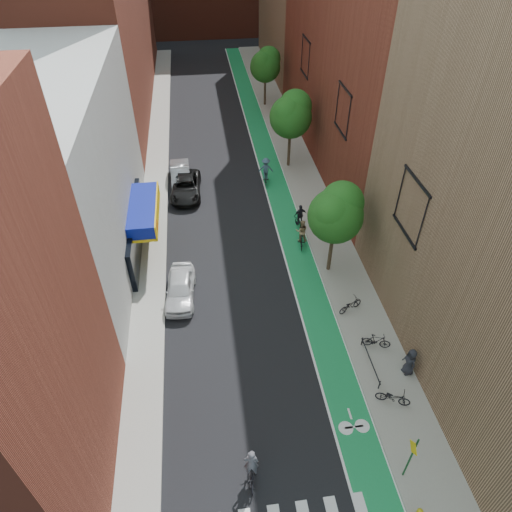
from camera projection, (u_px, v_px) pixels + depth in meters
name	position (u px, v px, depth m)	size (l,w,h in m)	color
ground	(268.00, 418.00, 21.96)	(160.00, 160.00, 0.00)	black
bike_lane	(267.00, 157.00, 42.04)	(2.00, 68.00, 0.01)	#157B3C
sidewalk_left	(157.00, 163.00, 40.97)	(2.00, 68.00, 0.15)	gray
sidewalk_right	(294.00, 154.00, 42.25)	(3.00, 68.00, 0.15)	gray
building_left_white	(54.00, 178.00, 27.55)	(8.00, 20.00, 12.00)	silver
building_right_mid_red	(370.00, 24.00, 35.76)	(8.00, 28.00, 22.00)	maroon
tree_near	(337.00, 212.00, 27.12)	(3.40, 3.36, 6.42)	#332619
tree_mid	(291.00, 114.00, 37.56)	(3.55, 3.53, 6.74)	#332619
tree_far	(266.00, 64.00, 48.40)	(3.30, 3.25, 6.21)	#332619
sign_pole	(411.00, 456.00, 18.68)	(0.13, 0.71, 3.00)	#194C26
parked_car_white	(180.00, 288.00, 27.80)	(1.71, 4.25, 1.45)	silver
parked_car_black	(186.00, 187.00, 36.76)	(2.32, 5.04, 1.40)	black
parked_car_silver	(180.00, 175.00, 38.13)	(1.57, 4.49, 1.48)	#92959A
cyclist_lead	(251.00, 470.00, 19.34)	(0.74, 1.68, 2.14)	black
cyclist_lane_near	(301.00, 235.00, 31.62)	(0.91, 1.83, 2.03)	black
cyclist_lane_mid	(300.00, 220.00, 33.16)	(1.03, 1.63, 1.99)	black
cyclist_lane_far	(266.00, 172.00, 37.96)	(1.31, 1.86, 2.24)	black
parked_bike_near	(393.00, 397.00, 22.18)	(0.59, 1.69, 0.89)	black
parked_bike_mid	(376.00, 341.00, 24.80)	(0.44, 1.55, 0.93)	black
parked_bike_far	(350.00, 305.00, 26.91)	(0.57, 1.64, 0.86)	black
pedestrian	(410.00, 362.00, 23.29)	(0.83, 0.54, 1.71)	#21222A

